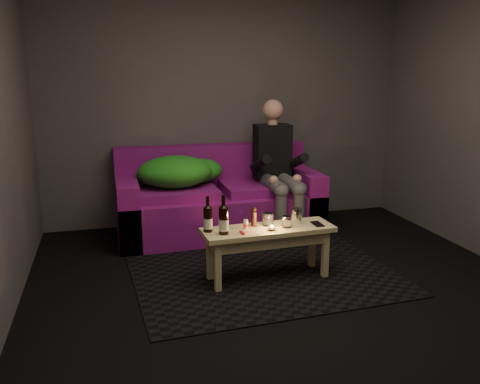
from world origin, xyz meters
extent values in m
plane|color=black|center=(0.00, 0.00, 0.00)|extent=(4.50, 4.50, 0.00)
plane|color=#514E51|center=(0.00, 2.25, 1.30)|extent=(4.00, 0.00, 4.00)
cube|color=black|center=(-0.07, 0.54, 0.00)|extent=(2.23, 1.68, 0.01)
cube|color=#7C1077|center=(-0.20, 1.77, 0.22)|extent=(2.07, 0.93, 0.43)
cube|color=#7C1077|center=(-0.20, 2.12, 0.66)|extent=(2.07, 0.23, 0.46)
cube|color=#7C1077|center=(-1.13, 1.77, 0.32)|extent=(0.21, 0.93, 0.64)
cube|color=#7C1077|center=(0.73, 1.77, 0.32)|extent=(0.21, 0.93, 0.64)
cube|color=#7C1077|center=(-0.63, 1.72, 0.48)|extent=(0.78, 0.62, 0.10)
cube|color=#7C1077|center=(0.24, 1.72, 0.48)|extent=(0.78, 0.62, 0.10)
ellipsoid|color=#31941A|center=(-0.65, 1.77, 0.68)|extent=(0.75, 0.58, 0.31)
ellipsoid|color=#31941A|center=(-0.36, 1.91, 0.65)|extent=(0.46, 0.37, 0.25)
ellipsoid|color=#31941A|center=(-0.87, 1.89, 0.61)|extent=(0.33, 0.27, 0.17)
cube|color=black|center=(0.40, 1.82, 0.84)|extent=(0.37, 0.23, 0.57)
sphere|color=#DC9D89|center=(0.40, 1.82, 1.27)|extent=(0.22, 0.22, 0.22)
cylinder|color=#52565D|center=(0.31, 1.50, 0.55)|extent=(0.14, 0.52, 0.14)
cylinder|color=#52565D|center=(0.49, 1.50, 0.55)|extent=(0.14, 0.52, 0.14)
cylinder|color=#52565D|center=(0.31, 1.25, 0.26)|extent=(0.11, 0.11, 0.53)
cylinder|color=#52565D|center=(0.49, 1.25, 0.26)|extent=(0.11, 0.11, 0.53)
cube|color=black|center=(0.31, 1.19, 0.03)|extent=(0.09, 0.23, 0.06)
cube|color=black|center=(0.49, 1.19, 0.03)|extent=(0.09, 0.23, 0.06)
cube|color=#D2C27B|center=(-0.07, 0.49, 0.42)|extent=(1.09, 0.40, 0.04)
cube|color=#D2C27B|center=(-0.07, 0.49, 0.35)|extent=(0.95, 0.31, 0.10)
cube|color=#D2C27B|center=(-0.53, 0.34, 0.20)|extent=(0.05, 0.05, 0.40)
cube|color=#D2C27B|center=(-0.54, 0.59, 0.20)|extent=(0.05, 0.05, 0.40)
cube|color=#D2C27B|center=(0.39, 0.39, 0.20)|extent=(0.05, 0.05, 0.40)
cube|color=#D2C27B|center=(0.38, 0.63, 0.20)|extent=(0.05, 0.05, 0.40)
cylinder|color=black|center=(-0.56, 0.52, 0.54)|extent=(0.07, 0.07, 0.19)
cylinder|color=white|center=(-0.56, 0.52, 0.51)|extent=(0.07, 0.07, 0.08)
cone|color=black|center=(-0.56, 0.52, 0.65)|extent=(0.07, 0.07, 0.03)
cylinder|color=black|center=(-0.56, 0.52, 0.68)|extent=(0.03, 0.03, 0.09)
cylinder|color=black|center=(-0.46, 0.42, 0.55)|extent=(0.08, 0.08, 0.21)
cylinder|color=white|center=(-0.46, 0.42, 0.51)|extent=(0.08, 0.08, 0.09)
cone|color=black|center=(-0.46, 0.42, 0.67)|extent=(0.08, 0.08, 0.03)
cylinder|color=black|center=(-0.46, 0.42, 0.70)|extent=(0.03, 0.03, 0.10)
cylinder|color=silver|center=(-0.26, 0.51, 0.48)|extent=(0.04, 0.04, 0.08)
cylinder|color=black|center=(-0.18, 0.55, 0.50)|extent=(0.05, 0.05, 0.12)
cylinder|color=white|center=(-0.06, 0.55, 0.49)|extent=(0.09, 0.09, 0.11)
cylinder|color=white|center=(-0.07, 0.41, 0.46)|extent=(0.05, 0.05, 0.04)
sphere|color=orange|center=(-0.07, 0.41, 0.47)|extent=(0.02, 0.02, 0.02)
cylinder|color=white|center=(0.07, 0.46, 0.49)|extent=(0.09, 0.09, 0.10)
cylinder|color=silver|center=(0.19, 0.55, 0.50)|extent=(0.12, 0.12, 0.13)
cube|color=black|center=(0.34, 0.47, 0.44)|extent=(0.07, 0.15, 0.01)
cube|color=red|center=(-0.32, 0.40, 0.45)|extent=(0.03, 0.08, 0.01)
camera|label=1|loc=(-1.31, -3.24, 1.69)|focal=38.00mm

